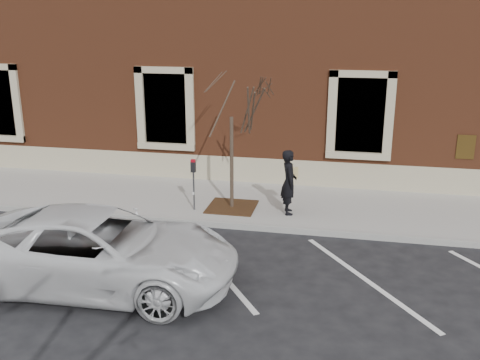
% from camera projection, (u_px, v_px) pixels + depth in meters
% --- Properties ---
extents(ground, '(120.00, 120.00, 0.00)m').
position_uv_depth(ground, '(235.00, 228.00, 13.63)').
color(ground, '#28282B').
rests_on(ground, ground).
extents(sidewalk_near, '(40.00, 3.50, 0.15)m').
position_uv_depth(sidewalk_near, '(248.00, 203.00, 15.25)').
color(sidewalk_near, '#A19D97').
rests_on(sidewalk_near, ground).
extents(curb_near, '(40.00, 0.12, 0.15)m').
position_uv_depth(curb_near, '(235.00, 226.00, 13.57)').
color(curb_near, '#9E9E99').
rests_on(curb_near, ground).
extents(parking_stripes, '(28.00, 4.40, 0.01)m').
position_uv_depth(parking_stripes, '(214.00, 265.00, 11.57)').
color(parking_stripes, silver).
rests_on(parking_stripes, ground).
extents(building_civic, '(40.00, 8.62, 8.00)m').
position_uv_depth(building_civic, '(279.00, 50.00, 19.72)').
color(building_civic, brown).
rests_on(building_civic, ground).
extents(man, '(0.55, 0.71, 1.72)m').
position_uv_depth(man, '(289.00, 182.00, 14.00)').
color(man, black).
rests_on(man, sidewalk_near).
extents(parking_meter, '(0.13, 0.10, 1.41)m').
position_uv_depth(parking_meter, '(193.00, 175.00, 14.21)').
color(parking_meter, '#595B60').
rests_on(parking_meter, sidewalk_near).
extents(tree_grate, '(1.29, 1.29, 0.03)m').
position_uv_depth(tree_grate, '(232.00, 207.00, 14.67)').
color(tree_grate, '#3F2B14').
rests_on(tree_grate, sidewalk_near).
extents(sapling, '(2.74, 2.74, 4.56)m').
position_uv_depth(sapling, '(231.00, 91.00, 13.75)').
color(sapling, '#3E2E25').
rests_on(sapling, sidewalk_near).
extents(white_truck, '(5.60, 2.76, 1.53)m').
position_uv_depth(white_truck, '(99.00, 250.00, 10.51)').
color(white_truck, silver).
rests_on(white_truck, ground).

